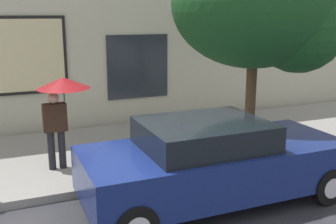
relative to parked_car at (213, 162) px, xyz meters
name	(u,v)px	position (x,y,z in m)	size (l,w,h in m)	color
ground_plane	(139,215)	(-1.34, -0.02, -0.72)	(60.00, 60.00, 0.00)	#333338
sidewalk	(97,154)	(-1.34, 2.98, -0.65)	(20.00, 4.00, 0.15)	gray
building_facade	(69,1)	(-1.35, 5.48, 2.76)	(20.00, 0.67, 7.00)	beige
parked_car	(213,162)	(0.00, 0.00, 0.00)	(4.54, 1.95, 1.45)	navy
fire_hydrant	(172,146)	(-0.04, 1.65, -0.23)	(0.30, 0.44, 0.70)	yellow
pedestrian_with_umbrella	(61,96)	(-2.16, 2.21, 0.90)	(1.03, 1.03, 1.83)	black
street_tree	(264,8)	(1.96, 1.52, 2.55)	(3.57, 3.03, 4.56)	#4C3823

